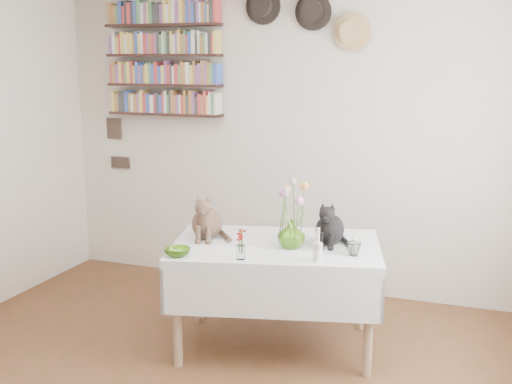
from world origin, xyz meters
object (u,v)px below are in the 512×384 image
at_px(black_cat, 330,222).
at_px(bookshelf_unit, 164,60).
at_px(tabby_cat, 207,215).
at_px(dining_table, 276,270).
at_px(flower_vase, 291,234).

bearing_deg(black_cat, bookshelf_unit, 146.87).
bearing_deg(tabby_cat, bookshelf_unit, 115.96).
xyz_separation_m(dining_table, black_cat, (0.32, 0.11, 0.32)).
distance_m(tabby_cat, flower_vase, 0.59).
bearing_deg(flower_vase, tabby_cat, 178.07).
xyz_separation_m(tabby_cat, black_cat, (0.79, 0.14, -0.01)).
height_order(flower_vase, bookshelf_unit, bookshelf_unit).
bearing_deg(tabby_cat, dining_table, -9.25).
distance_m(dining_table, bookshelf_unit, 2.15).
height_order(tabby_cat, bookshelf_unit, bookshelf_unit).
xyz_separation_m(dining_table, bookshelf_unit, (-1.34, 1.06, 1.32)).
bearing_deg(flower_vase, bookshelf_unit, 142.71).
bearing_deg(black_cat, tabby_cat, -173.46).
bearing_deg(bookshelf_unit, dining_table, -38.34).
height_order(dining_table, flower_vase, flower_vase).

